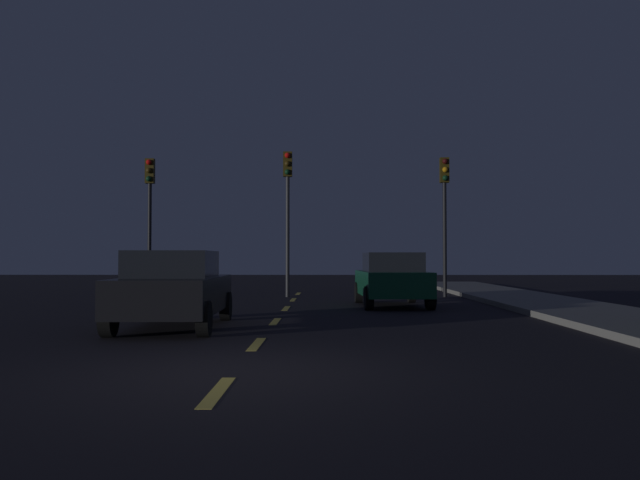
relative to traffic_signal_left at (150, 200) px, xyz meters
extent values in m
plane|color=black|center=(5.29, -8.57, -3.50)|extent=(80.00, 80.00, 0.00)
cube|color=gray|center=(12.79, -8.57, -3.43)|extent=(3.00, 40.00, 0.15)
cube|color=#EACC4C|center=(5.29, -16.77, -3.50)|extent=(0.16, 1.60, 0.01)
cube|color=#EACC4C|center=(5.29, -12.97, -3.50)|extent=(0.16, 1.60, 0.01)
cube|color=#EACC4C|center=(5.29, -9.17, -3.50)|extent=(0.16, 1.60, 0.01)
cube|color=#EACC4C|center=(5.29, -5.37, -3.50)|extent=(0.16, 1.60, 0.01)
cube|color=#EACC4C|center=(5.29, -1.57, -3.50)|extent=(0.16, 1.60, 0.01)
cube|color=#EACC4C|center=(5.29, 2.23, -3.50)|extent=(0.16, 1.60, 0.01)
cylinder|color=black|center=(0.00, 0.02, -1.00)|extent=(0.14, 0.14, 5.00)
cube|color=#382D0C|center=(0.00, 0.02, 1.05)|extent=(0.32, 0.24, 0.90)
sphere|color=red|center=(0.00, -0.14, 1.35)|extent=(0.20, 0.20, 0.20)
sphere|color=#3F2D0C|center=(0.00, -0.14, 1.05)|extent=(0.20, 0.20, 0.20)
sphere|color=#0C3319|center=(0.00, -0.14, 0.75)|extent=(0.20, 0.20, 0.20)
cylinder|color=#2D2D30|center=(5.00, 0.02, -0.88)|extent=(0.14, 0.14, 5.24)
cube|color=#382D0C|center=(5.00, 0.02, 1.29)|extent=(0.32, 0.24, 0.90)
sphere|color=red|center=(5.00, -0.14, 1.59)|extent=(0.20, 0.20, 0.20)
sphere|color=#3F2D0C|center=(5.00, -0.14, 1.29)|extent=(0.20, 0.20, 0.20)
sphere|color=#0C3319|center=(5.00, -0.14, 0.99)|extent=(0.20, 0.20, 0.20)
cylinder|color=black|center=(10.66, 0.02, -0.99)|extent=(0.14, 0.14, 5.02)
cube|color=#382D0C|center=(10.66, 0.02, 1.07)|extent=(0.32, 0.24, 0.90)
sphere|color=#3F0C0C|center=(10.66, -0.14, 1.37)|extent=(0.20, 0.20, 0.20)
sphere|color=orange|center=(10.66, -0.14, 1.07)|extent=(0.20, 0.20, 0.20)
sphere|color=#0C3319|center=(10.66, -0.14, 0.77)|extent=(0.20, 0.20, 0.20)
cube|color=#0F4C2D|center=(8.31, -4.43, -2.83)|extent=(1.97, 4.15, 0.69)
cube|color=black|center=(8.32, -4.63, -2.22)|extent=(1.65, 1.90, 0.54)
cylinder|color=black|center=(7.41, -2.98, -3.18)|extent=(0.25, 0.65, 0.64)
cylinder|color=black|center=(9.08, -2.91, -3.18)|extent=(0.25, 0.65, 0.64)
cylinder|color=black|center=(7.55, -5.95, -3.18)|extent=(0.25, 0.65, 0.64)
cylinder|color=black|center=(9.21, -5.87, -3.18)|extent=(0.25, 0.65, 0.64)
cube|color=black|center=(3.36, -10.47, -2.83)|extent=(1.94, 4.30, 0.70)
cube|color=black|center=(3.37, -10.68, -2.22)|extent=(1.65, 1.96, 0.52)
cylinder|color=black|center=(2.47, -8.93, -3.18)|extent=(0.24, 0.65, 0.64)
cylinder|color=black|center=(4.15, -8.87, -3.18)|extent=(0.24, 0.65, 0.64)
cylinder|color=black|center=(2.57, -12.07, -3.18)|extent=(0.24, 0.65, 0.64)
cylinder|color=black|center=(4.25, -12.02, -3.18)|extent=(0.24, 0.65, 0.64)
camera|label=1|loc=(6.43, -23.65, -2.11)|focal=36.94mm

